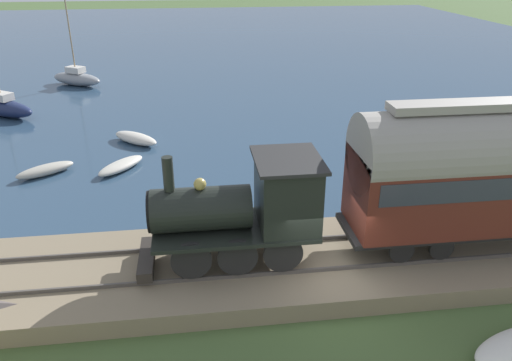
{
  "coord_description": "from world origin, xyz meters",
  "views": [
    {
      "loc": [
        -11.82,
        3.62,
        9.2
      ],
      "look_at": [
        4.09,
        1.54,
        1.83
      ],
      "focal_mm": 35.0,
      "sensor_mm": 36.0,
      "label": 1
    }
  ],
  "objects_px": {
    "rowboat_mid_harbor": "(461,153)",
    "rowboat_off_pier": "(121,166)",
    "passenger_coach": "(510,167)",
    "steam_locomotive": "(248,204)",
    "rowboat_near_shore": "(136,138)",
    "rowboat_far_out": "(45,170)",
    "sailboat_gray": "(77,78)",
    "sailboat_navy": "(3,107)"
  },
  "relations": [
    {
      "from": "passenger_coach",
      "to": "rowboat_off_pier",
      "type": "xyz_separation_m",
      "value": [
        9.02,
        12.91,
        -3.03
      ]
    },
    {
      "from": "rowboat_mid_harbor",
      "to": "rowboat_far_out",
      "type": "bearing_deg",
      "value": 38.5
    },
    {
      "from": "steam_locomotive",
      "to": "rowboat_near_shore",
      "type": "bearing_deg",
      "value": 19.74
    },
    {
      "from": "steam_locomotive",
      "to": "rowboat_far_out",
      "type": "xyz_separation_m",
      "value": [
        8.89,
        8.2,
        -2.27
      ]
    },
    {
      "from": "steam_locomotive",
      "to": "sailboat_gray",
      "type": "xyz_separation_m",
      "value": [
        25.95,
        10.01,
        -1.92
      ]
    },
    {
      "from": "passenger_coach",
      "to": "rowboat_near_shore",
      "type": "distance_m",
      "value": 18.0
    },
    {
      "from": "rowboat_off_pier",
      "to": "rowboat_far_out",
      "type": "bearing_deg",
      "value": 40.25
    },
    {
      "from": "steam_locomotive",
      "to": "rowboat_far_out",
      "type": "distance_m",
      "value": 12.3
    },
    {
      "from": "steam_locomotive",
      "to": "rowboat_far_out",
      "type": "height_order",
      "value": "steam_locomotive"
    },
    {
      "from": "passenger_coach",
      "to": "sailboat_gray",
      "type": "height_order",
      "value": "sailboat_gray"
    },
    {
      "from": "sailboat_navy",
      "to": "rowboat_off_pier",
      "type": "xyz_separation_m",
      "value": [
        -9.49,
        -8.08,
        -0.37
      ]
    },
    {
      "from": "passenger_coach",
      "to": "sailboat_gray",
      "type": "relative_size",
      "value": 1.21
    },
    {
      "from": "steam_locomotive",
      "to": "rowboat_off_pier",
      "type": "height_order",
      "value": "steam_locomotive"
    },
    {
      "from": "rowboat_far_out",
      "to": "rowboat_mid_harbor",
      "type": "distance_m",
      "value": 19.66
    },
    {
      "from": "rowboat_mid_harbor",
      "to": "rowboat_off_pier",
      "type": "height_order",
      "value": "rowboat_mid_harbor"
    },
    {
      "from": "sailboat_gray",
      "to": "rowboat_far_out",
      "type": "relative_size",
      "value": 3.2
    },
    {
      "from": "steam_locomotive",
      "to": "rowboat_far_out",
      "type": "relative_size",
      "value": 2.07
    },
    {
      "from": "sailboat_navy",
      "to": "rowboat_off_pier",
      "type": "relative_size",
      "value": 2.14
    },
    {
      "from": "passenger_coach",
      "to": "rowboat_mid_harbor",
      "type": "distance_m",
      "value": 9.55
    },
    {
      "from": "rowboat_off_pier",
      "to": "steam_locomotive",
      "type": "bearing_deg",
      "value": 156.34
    },
    {
      "from": "passenger_coach",
      "to": "sailboat_gray",
      "type": "bearing_deg",
      "value": 34.82
    },
    {
      "from": "passenger_coach",
      "to": "sailboat_navy",
      "type": "relative_size",
      "value": 1.77
    },
    {
      "from": "passenger_coach",
      "to": "rowboat_off_pier",
      "type": "bearing_deg",
      "value": 55.05
    },
    {
      "from": "rowboat_far_out",
      "to": "rowboat_off_pier",
      "type": "relative_size",
      "value": 0.98
    },
    {
      "from": "steam_locomotive",
      "to": "rowboat_off_pier",
      "type": "relative_size",
      "value": 2.02
    },
    {
      "from": "steam_locomotive",
      "to": "rowboat_near_shore",
      "type": "distance_m",
      "value": 13.53
    },
    {
      "from": "passenger_coach",
      "to": "rowboat_off_pier",
      "type": "relative_size",
      "value": 3.79
    },
    {
      "from": "passenger_coach",
      "to": "rowboat_off_pier",
      "type": "distance_m",
      "value": 16.04
    },
    {
      "from": "passenger_coach",
      "to": "rowboat_off_pier",
      "type": "height_order",
      "value": "passenger_coach"
    },
    {
      "from": "sailboat_navy",
      "to": "rowboat_mid_harbor",
      "type": "bearing_deg",
      "value": -77.93
    },
    {
      "from": "steam_locomotive",
      "to": "sailboat_navy",
      "type": "bearing_deg",
      "value": 35.0
    },
    {
      "from": "sailboat_gray",
      "to": "rowboat_mid_harbor",
      "type": "xyz_separation_m",
      "value": [
        -17.56,
        -21.46,
        -0.35
      ]
    },
    {
      "from": "rowboat_mid_harbor",
      "to": "rowboat_off_pier",
      "type": "bearing_deg",
      "value": 37.74
    },
    {
      "from": "rowboat_near_shore",
      "to": "rowboat_mid_harbor",
      "type": "bearing_deg",
      "value": -62.11
    },
    {
      "from": "rowboat_near_shore",
      "to": "passenger_coach",
      "type": "bearing_deg",
      "value": -92.5
    },
    {
      "from": "rowboat_near_shore",
      "to": "sailboat_navy",
      "type": "bearing_deg",
      "value": 97.42
    },
    {
      "from": "passenger_coach",
      "to": "sailboat_navy",
      "type": "bearing_deg",
      "value": 48.6
    },
    {
      "from": "sailboat_gray",
      "to": "rowboat_far_out",
      "type": "bearing_deg",
      "value": -142.0
    },
    {
      "from": "sailboat_gray",
      "to": "steam_locomotive",
      "type": "bearing_deg",
      "value": -126.97
    },
    {
      "from": "passenger_coach",
      "to": "rowboat_far_out",
      "type": "bearing_deg",
      "value": 61.3
    },
    {
      "from": "sailboat_gray",
      "to": "passenger_coach",
      "type": "bearing_deg",
      "value": -113.25
    },
    {
      "from": "passenger_coach",
      "to": "rowboat_mid_harbor",
      "type": "bearing_deg",
      "value": -22.14
    }
  ]
}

